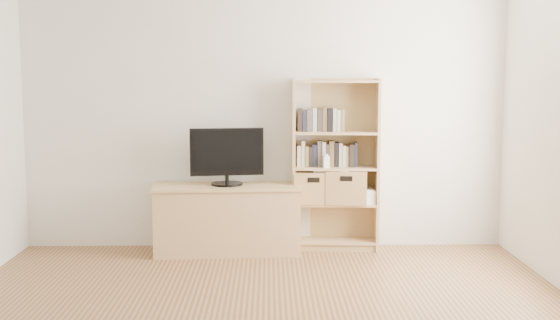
{
  "coord_description": "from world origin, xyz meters",
  "views": [
    {
      "loc": [
        0.04,
        -4.07,
        1.63
      ],
      "look_at": [
        0.14,
        1.9,
        0.9
      ],
      "focal_mm": 45.0,
      "sensor_mm": 36.0,
      "label": 1
    }
  ],
  "objects_px": {
    "bookshelf": "(336,165)",
    "basket_right": "(346,186)",
    "television": "(227,156)",
    "tv_stand": "(227,220)",
    "laptop": "(332,170)",
    "baby_monitor": "(326,162)",
    "basket_left": "(313,187)"
  },
  "relations": [
    {
      "from": "tv_stand",
      "to": "basket_left",
      "type": "bearing_deg",
      "value": 4.78
    },
    {
      "from": "bookshelf",
      "to": "baby_monitor",
      "type": "bearing_deg",
      "value": -135.0
    },
    {
      "from": "basket_left",
      "to": "laptop",
      "type": "distance_m",
      "value": 0.24
    },
    {
      "from": "tv_stand",
      "to": "television",
      "type": "relative_size",
      "value": 1.96
    },
    {
      "from": "bookshelf",
      "to": "baby_monitor",
      "type": "height_order",
      "value": "bookshelf"
    },
    {
      "from": "bookshelf",
      "to": "basket_right",
      "type": "height_order",
      "value": "bookshelf"
    },
    {
      "from": "tv_stand",
      "to": "television",
      "type": "height_order",
      "value": "television"
    },
    {
      "from": "television",
      "to": "laptop",
      "type": "height_order",
      "value": "television"
    },
    {
      "from": "television",
      "to": "basket_right",
      "type": "distance_m",
      "value": 1.14
    },
    {
      "from": "tv_stand",
      "to": "basket_left",
      "type": "relative_size",
      "value": 3.68
    },
    {
      "from": "bookshelf",
      "to": "basket_left",
      "type": "bearing_deg",
      "value": -178.81
    },
    {
      "from": "basket_right",
      "to": "laptop",
      "type": "height_order",
      "value": "laptop"
    },
    {
      "from": "basket_right",
      "to": "laptop",
      "type": "bearing_deg",
      "value": -177.0
    },
    {
      "from": "basket_right",
      "to": "television",
      "type": "bearing_deg",
      "value": -169.77
    },
    {
      "from": "basket_left",
      "to": "laptop",
      "type": "bearing_deg",
      "value": -3.27
    },
    {
      "from": "tv_stand",
      "to": "baby_monitor",
      "type": "xyz_separation_m",
      "value": [
        0.91,
        0.02,
        0.53
      ]
    },
    {
      "from": "baby_monitor",
      "to": "bookshelf",
      "type": "bearing_deg",
      "value": 32.15
    },
    {
      "from": "baby_monitor",
      "to": "basket_right",
      "type": "xyz_separation_m",
      "value": [
        0.19,
        0.07,
        -0.23
      ]
    },
    {
      "from": "baby_monitor",
      "to": "basket_right",
      "type": "bearing_deg",
      "value": 11.5
    },
    {
      "from": "tv_stand",
      "to": "laptop",
      "type": "bearing_deg",
      "value": 2.64
    },
    {
      "from": "baby_monitor",
      "to": "laptop",
      "type": "xyz_separation_m",
      "value": [
        0.06,
        0.08,
        -0.08
      ]
    },
    {
      "from": "tv_stand",
      "to": "baby_monitor",
      "type": "bearing_deg",
      "value": -1.93
    },
    {
      "from": "bookshelf",
      "to": "laptop",
      "type": "distance_m",
      "value": 0.06
    },
    {
      "from": "tv_stand",
      "to": "baby_monitor",
      "type": "relative_size",
      "value": 12.47
    },
    {
      "from": "television",
      "to": "tv_stand",
      "type": "bearing_deg",
      "value": 172.18
    },
    {
      "from": "bookshelf",
      "to": "television",
      "type": "height_order",
      "value": "bookshelf"
    },
    {
      "from": "television",
      "to": "basket_left",
      "type": "distance_m",
      "value": 0.85
    },
    {
      "from": "bookshelf",
      "to": "baby_monitor",
      "type": "relative_size",
      "value": 15.17
    },
    {
      "from": "bookshelf",
      "to": "laptop",
      "type": "relative_size",
      "value": 5.02
    },
    {
      "from": "bookshelf",
      "to": "basket_left",
      "type": "height_order",
      "value": "bookshelf"
    },
    {
      "from": "basket_left",
      "to": "tv_stand",
      "type": "bearing_deg",
      "value": -171.77
    },
    {
      "from": "basket_left",
      "to": "laptop",
      "type": "xyz_separation_m",
      "value": [
        0.18,
        -0.01,
        0.16
      ]
    }
  ]
}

